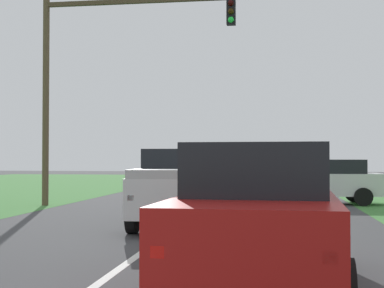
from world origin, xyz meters
The scene contains 5 objects.
ground_plane centered at (0.00, 9.48, 0.00)m, with size 120.00×120.00×0.00m, color #424244.
red_suv_near centered at (2.27, 5.76, 1.03)m, with size 2.38×4.94×1.97m.
pickup_truck_lead centered at (0.08, 12.29, 1.01)m, with size 2.27×5.25×2.00m.
traffic_light centered at (-4.00, 17.74, 5.37)m, with size 7.86×0.40×8.14m.
crossing_suv_far centered at (4.31, 20.06, 0.91)m, with size 4.71×2.29×1.71m.
Camera 1 is at (2.45, -1.91, 1.78)m, focal length 51.72 mm.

